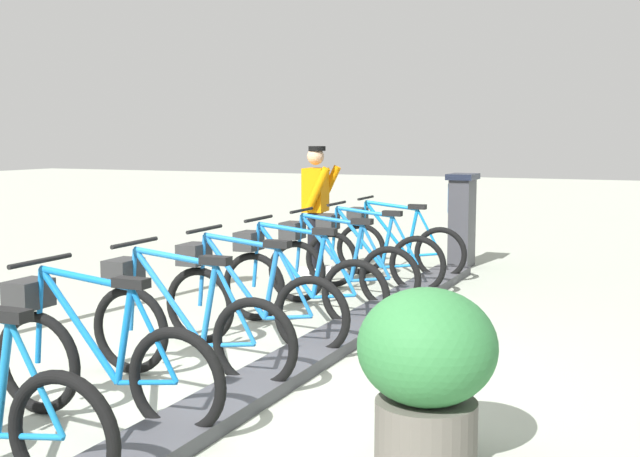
% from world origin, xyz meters
% --- Properties ---
extents(ground_plane, '(60.00, 60.00, 0.00)m').
position_xyz_m(ground_plane, '(0.00, 0.00, 0.00)').
color(ground_plane, '#A3A999').
extents(dock_rail_base, '(0.44, 10.28, 0.10)m').
position_xyz_m(dock_rail_base, '(0.00, 0.00, 0.05)').
color(dock_rail_base, '#47474C').
rests_on(dock_rail_base, ground).
extents(payment_kiosk, '(0.36, 0.52, 1.28)m').
position_xyz_m(payment_kiosk, '(0.05, -5.70, 0.67)').
color(payment_kiosk, '#38383D').
rests_on(payment_kiosk, ground).
extents(bike_docked_0, '(1.72, 0.54, 1.02)m').
position_xyz_m(bike_docked_0, '(0.62, -4.54, 0.43)').
color(bike_docked_0, black).
rests_on(bike_docked_0, ground).
extents(bike_docked_1, '(1.72, 0.54, 1.02)m').
position_xyz_m(bike_docked_1, '(0.62, -3.59, 0.43)').
color(bike_docked_1, black).
rests_on(bike_docked_1, ground).
extents(bike_docked_2, '(1.72, 0.54, 1.02)m').
position_xyz_m(bike_docked_2, '(0.62, -2.64, 0.43)').
color(bike_docked_2, black).
rests_on(bike_docked_2, ground).
extents(bike_docked_3, '(1.72, 0.54, 1.02)m').
position_xyz_m(bike_docked_3, '(0.62, -1.69, 0.43)').
color(bike_docked_3, black).
rests_on(bike_docked_3, ground).
extents(bike_docked_4, '(1.72, 0.54, 1.02)m').
position_xyz_m(bike_docked_4, '(0.62, -0.75, 0.43)').
color(bike_docked_4, black).
rests_on(bike_docked_4, ground).
extents(bike_docked_5, '(1.72, 0.54, 1.02)m').
position_xyz_m(bike_docked_5, '(0.62, 0.20, 0.43)').
color(bike_docked_5, black).
rests_on(bike_docked_5, ground).
extents(bike_docked_6, '(1.72, 0.54, 1.02)m').
position_xyz_m(bike_docked_6, '(0.62, 1.15, 0.43)').
color(bike_docked_6, black).
rests_on(bike_docked_6, ground).
extents(worker_near_rack, '(0.49, 0.66, 1.66)m').
position_xyz_m(worker_near_rack, '(1.61, -4.31, 0.91)').
color(worker_near_rack, white).
rests_on(worker_near_rack, ground).
extents(planter_bush, '(0.76, 0.76, 0.97)m').
position_xyz_m(planter_bush, '(-1.43, 0.89, 0.54)').
color(planter_bush, '#59544C').
rests_on(planter_bush, ground).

